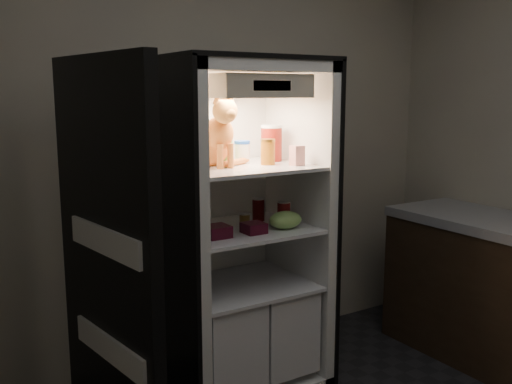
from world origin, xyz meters
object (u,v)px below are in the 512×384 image
(soda_can_c, at_px, (284,214))
(grape_bag, at_px, (285,220))
(soda_can_a, at_px, (258,210))
(berry_box_right, at_px, (254,228))
(mayo_tub, at_px, (242,152))
(salsa_jar, at_px, (268,152))
(berry_box_left, at_px, (217,231))
(condiment_jar, at_px, (245,220))
(refrigerator, at_px, (237,250))
(cream_carton, at_px, (297,155))
(pepper_jar, at_px, (271,143))
(soda_can_b, at_px, (285,213))
(parmesan_shaker, at_px, (226,148))
(tabby_cat, at_px, (215,139))

(soda_can_c, relative_size, grape_bag, 0.70)
(soda_can_a, relative_size, berry_box_right, 1.17)
(mayo_tub, height_order, grape_bag, mayo_tub)
(salsa_jar, distance_m, berry_box_left, 0.54)
(soda_can_c, xyz_separation_m, grape_bag, (-0.03, -0.06, -0.02))
(condiment_jar, bearing_deg, berry_box_left, -153.80)
(refrigerator, distance_m, cream_carton, 0.65)
(refrigerator, relative_size, condiment_jar, 22.97)
(refrigerator, bearing_deg, salsa_jar, -36.27)
(salsa_jar, height_order, cream_carton, salsa_jar)
(pepper_jar, xyz_separation_m, berry_box_right, (-0.27, -0.23, -0.43))
(soda_can_b, bearing_deg, condiment_jar, 173.37)
(soda_can_b, xyz_separation_m, grape_bag, (-0.08, -0.12, -0.01))
(refrigerator, distance_m, pepper_jar, 0.66)
(salsa_jar, relative_size, condiment_jar, 1.75)
(pepper_jar, distance_m, soda_can_b, 0.42)
(parmesan_shaker, bearing_deg, grape_bag, -43.06)
(salsa_jar, distance_m, soda_can_b, 0.39)
(parmesan_shaker, distance_m, soda_can_c, 0.49)
(soda_can_a, distance_m, berry_box_left, 0.45)
(soda_can_c, height_order, condiment_jar, soda_can_c)
(salsa_jar, height_order, pepper_jar, pepper_jar)
(berry_box_left, bearing_deg, salsa_jar, 11.48)
(tabby_cat, bearing_deg, refrigerator, 1.49)
(mayo_tub, bearing_deg, soda_can_b, -31.66)
(soda_can_a, relative_size, berry_box_left, 1.05)
(tabby_cat, xyz_separation_m, soda_can_b, (0.41, -0.08, -0.44))
(soda_can_b, height_order, condiment_jar, soda_can_b)
(soda_can_c, distance_m, berry_box_right, 0.25)
(grape_bag, bearing_deg, berry_box_left, 175.74)
(soda_can_a, bearing_deg, tabby_cat, -172.01)
(soda_can_b, xyz_separation_m, condiment_jar, (-0.25, 0.03, -0.01))
(refrigerator, xyz_separation_m, condiment_jar, (0.02, -0.06, 0.19))
(salsa_jar, distance_m, soda_can_a, 0.38)
(soda_can_a, height_order, soda_can_c, soda_can_c)
(soda_can_b, height_order, grape_bag, soda_can_b)
(berry_box_right, bearing_deg, refrigerator, 86.75)
(refrigerator, bearing_deg, cream_carton, -39.20)
(salsa_jar, relative_size, berry_box_right, 1.27)
(parmesan_shaker, height_order, berry_box_right, parmesan_shaker)
(parmesan_shaker, distance_m, cream_carton, 0.39)
(soda_can_b, bearing_deg, tabby_cat, 168.83)
(parmesan_shaker, relative_size, cream_carton, 1.71)
(grape_bag, bearing_deg, soda_can_a, 95.53)
(soda_can_a, bearing_deg, cream_carton, -69.23)
(mayo_tub, relative_size, soda_can_b, 1.14)
(berry_box_left, bearing_deg, grape_bag, -4.26)
(mayo_tub, height_order, soda_can_c, mayo_tub)
(tabby_cat, relative_size, parmesan_shaker, 2.15)
(berry_box_left, relative_size, berry_box_right, 1.11)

